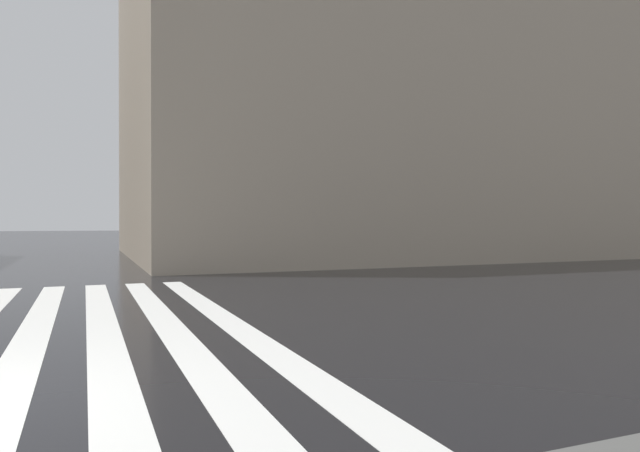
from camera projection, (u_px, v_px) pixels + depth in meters
zebra_crossing at (69, 328)px, 9.16m from camera, size 13.00×5.50×0.01m
haussmann_block_corner at (369, 32)px, 30.61m from camera, size 17.75×24.41×24.25m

